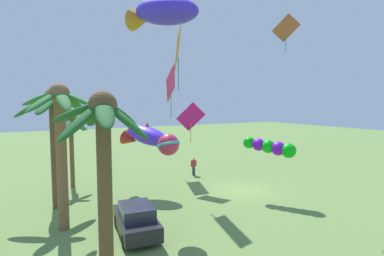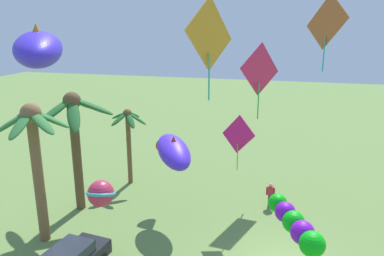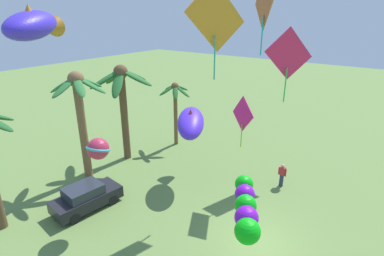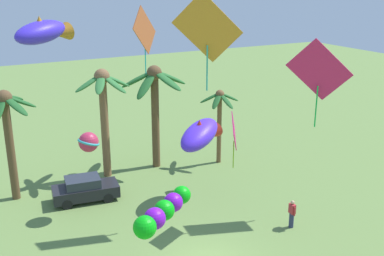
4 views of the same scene
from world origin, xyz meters
name	(u,v)px [view 4 (image 4 of 4)]	position (x,y,z in m)	size (l,w,h in m)	color
palm_tree_0	(155,93)	(2.78, 12.32, 5.40)	(4.61, 4.53, 7.32)	brown
palm_tree_1	(7,121)	(-6.92, 11.61, 4.97)	(3.72, 3.28, 6.83)	brown
palm_tree_2	(103,100)	(-0.86, 12.33, 5.35)	(3.79, 3.66, 7.40)	brown
palm_tree_3	(220,110)	(7.11, 10.85, 4.02)	(2.84, 2.80, 5.45)	brown
parked_car_0	(85,189)	(-3.25, 9.30, 0.75)	(4.09, 2.19, 1.51)	black
spectator_0	(292,214)	(5.77, 0.93, 0.81)	(0.26, 0.55, 1.59)	#2D3351
kite_diamond_0	(207,29)	(2.27, 4.19, 10.49)	(3.26, 1.68, 5.02)	orange
kite_diamond_1	(145,31)	(-3.10, -0.71, 11.12)	(1.34, 1.16, 2.44)	#B55729
kite_fish_2	(44,32)	(-4.92, 8.56, 10.29)	(3.67, 2.95, 1.56)	#3C28D9
kite_diamond_3	(234,132)	(3.08, 2.72, 5.35)	(1.30, 1.92, 3.17)	#D91A71
kite_diamond_4	(319,71)	(7.95, 2.10, 8.19)	(2.87, 2.20, 4.91)	#D12057
kite_ball_5	(89,142)	(-3.27, 7.55, 4.33)	(1.35, 1.37, 1.11)	#B82849
kite_fish_6	(201,134)	(3.18, 6.43, 4.11)	(4.11, 3.40, 2.04)	#4D29EE
kite_tube_7	(162,212)	(-2.41, -0.31, 3.52)	(3.22, 2.22, 1.22)	#0AB912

